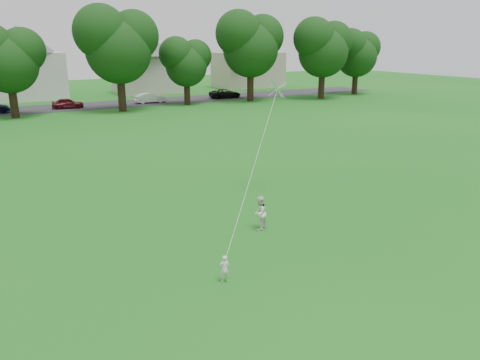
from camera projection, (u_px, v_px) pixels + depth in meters
ground at (222, 276)px, 14.35m from camera, size 160.00×160.00×0.00m
street at (36, 109)px, 49.23m from camera, size 90.00×7.00×0.01m
toddler at (224, 269)px, 13.91m from camera, size 0.35×0.27×0.85m
older_boy at (260, 213)px, 17.75m from camera, size 0.80×0.75×1.31m
kite at (256, 158)px, 17.40m from camera, size 3.51×3.76×9.89m
tree_row at (69, 46)px, 44.03m from camera, size 82.60×8.54×10.66m
house_row at (19, 58)px, 56.08m from camera, size 78.18×14.26×10.20m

